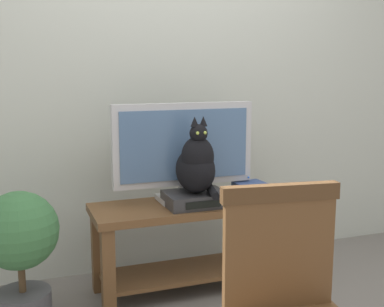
{
  "coord_description": "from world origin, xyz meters",
  "views": [
    {
      "loc": [
        -0.95,
        -2.1,
        1.33
      ],
      "look_at": [
        0.0,
        0.53,
        0.85
      ],
      "focal_mm": 46.63,
      "sensor_mm": 36.0,
      "label": 1
    }
  ],
  "objects_px": {
    "media_box": "(195,199)",
    "book_stack": "(250,190)",
    "tv": "(185,149)",
    "tv_stand": "(189,232)",
    "wooden_chair": "(290,303)",
    "cat": "(197,164)",
    "potted_plant": "(20,247)"
  },
  "relations": [
    {
      "from": "wooden_chair",
      "to": "book_stack",
      "type": "distance_m",
      "value": 1.42
    },
    {
      "from": "media_box",
      "to": "potted_plant",
      "type": "height_order",
      "value": "potted_plant"
    },
    {
      "from": "tv_stand",
      "to": "media_box",
      "type": "bearing_deg",
      "value": -71.78
    },
    {
      "from": "tv_stand",
      "to": "cat",
      "type": "distance_m",
      "value": 0.43
    },
    {
      "from": "media_box",
      "to": "cat",
      "type": "xyz_separation_m",
      "value": [
        0.0,
        -0.01,
        0.21
      ]
    },
    {
      "from": "tv",
      "to": "book_stack",
      "type": "xyz_separation_m",
      "value": [
        0.41,
        -0.05,
        -0.28
      ]
    },
    {
      "from": "tv",
      "to": "book_stack",
      "type": "distance_m",
      "value": 0.5
    },
    {
      "from": "book_stack",
      "to": "wooden_chair",
      "type": "bearing_deg",
      "value": -110.94
    },
    {
      "from": "tv",
      "to": "cat",
      "type": "bearing_deg",
      "value": -82.35
    },
    {
      "from": "cat",
      "to": "book_stack",
      "type": "height_order",
      "value": "cat"
    },
    {
      "from": "potted_plant",
      "to": "book_stack",
      "type": "bearing_deg",
      "value": 6.2
    },
    {
      "from": "tv_stand",
      "to": "wooden_chair",
      "type": "xyz_separation_m",
      "value": [
        -0.1,
        -1.3,
        0.17
      ]
    },
    {
      "from": "tv",
      "to": "book_stack",
      "type": "relative_size",
      "value": 3.33
    },
    {
      "from": "media_box",
      "to": "book_stack",
      "type": "height_order",
      "value": "book_stack"
    },
    {
      "from": "tv",
      "to": "cat",
      "type": "xyz_separation_m",
      "value": [
        0.02,
        -0.15,
        -0.07
      ]
    },
    {
      "from": "media_box",
      "to": "tv_stand",
      "type": "bearing_deg",
      "value": 108.22
    },
    {
      "from": "cat",
      "to": "media_box",
      "type": "bearing_deg",
      "value": 94.42
    },
    {
      "from": "cat",
      "to": "book_stack",
      "type": "relative_size",
      "value": 1.72
    },
    {
      "from": "media_box",
      "to": "cat",
      "type": "distance_m",
      "value": 0.21
    },
    {
      "from": "cat",
      "to": "book_stack",
      "type": "bearing_deg",
      "value": 13.61
    },
    {
      "from": "cat",
      "to": "potted_plant",
      "type": "xyz_separation_m",
      "value": [
        -0.97,
        -0.05,
        -0.35
      ]
    },
    {
      "from": "tv",
      "to": "media_box",
      "type": "height_order",
      "value": "tv"
    },
    {
      "from": "tv_stand",
      "to": "tv",
      "type": "relative_size",
      "value": 1.32
    },
    {
      "from": "potted_plant",
      "to": "media_box",
      "type": "bearing_deg",
      "value": 4.01
    },
    {
      "from": "book_stack",
      "to": "potted_plant",
      "type": "bearing_deg",
      "value": -173.8
    },
    {
      "from": "book_stack",
      "to": "potted_plant",
      "type": "xyz_separation_m",
      "value": [
        -1.36,
        -0.15,
        -0.15
      ]
    },
    {
      "from": "cat",
      "to": "wooden_chair",
      "type": "bearing_deg",
      "value": -95.45
    },
    {
      "from": "media_box",
      "to": "potted_plant",
      "type": "bearing_deg",
      "value": -175.99
    },
    {
      "from": "wooden_chair",
      "to": "tv_stand",
      "type": "bearing_deg",
      "value": 85.71
    },
    {
      "from": "media_box",
      "to": "potted_plant",
      "type": "relative_size",
      "value": 0.48
    },
    {
      "from": "tv",
      "to": "book_stack",
      "type": "bearing_deg",
      "value": -7.37
    },
    {
      "from": "tv_stand",
      "to": "tv",
      "type": "bearing_deg",
      "value": 89.98
    }
  ]
}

